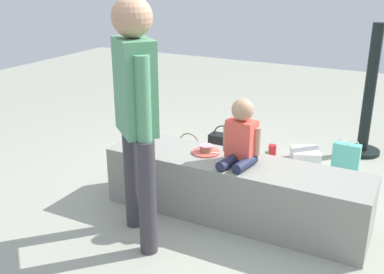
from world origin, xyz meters
TOP-DOWN VIEW (x-y plane):
  - ground_plane at (0.00, 0.00)m, footprint 12.00×12.00m
  - concrete_ledge at (0.00, 0.00)m, footprint 2.00×0.49m
  - child_seated at (0.05, -0.01)m, footprint 0.28×0.33m
  - adult_standing at (-0.46, -0.58)m, footprint 0.40×0.37m
  - cake_plate at (-0.26, 0.05)m, footprint 0.22×0.22m
  - gift_bag at (0.64, 1.11)m, footprint 0.24×0.09m
  - railing_post at (0.69, 1.81)m, footprint 0.36×0.36m
  - water_bottle_near_gift at (0.28, 0.44)m, footprint 0.07×0.07m
  - water_bottle_far_side at (-0.02, 0.84)m, footprint 0.07×0.07m
  - party_cup_red at (-0.11, 1.31)m, footprint 0.08×0.08m
  - cake_box_white at (0.22, 1.31)m, footprint 0.36×0.37m
  - handbag_black_leather at (-0.61, 1.17)m, footprint 0.28×0.14m
  - handbag_brown_canvas at (-0.77, 0.73)m, footprint 0.30×0.13m

SIDE VIEW (x-z plane):
  - ground_plane at x=0.00m, z-range 0.00..0.00m
  - party_cup_red at x=-0.11m, z-range 0.00..0.12m
  - cake_box_white at x=0.22m, z-range 0.00..0.13m
  - handbag_black_leather at x=-0.61m, z-range -0.05..0.24m
  - water_bottle_near_gift at x=0.28m, z-range -0.01..0.22m
  - water_bottle_far_side at x=-0.02m, z-range -0.01..0.22m
  - handbag_brown_canvas at x=-0.77m, z-range -0.05..0.27m
  - gift_bag at x=0.64m, z-range -0.02..0.36m
  - concrete_ledge at x=0.00m, z-range 0.00..0.46m
  - cake_plate at x=-0.26m, z-range 0.45..0.51m
  - railing_post at x=0.69m, z-range -0.15..1.18m
  - child_seated at x=0.05m, z-range 0.43..0.91m
  - adult_standing at x=-0.46m, z-range 0.17..1.83m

